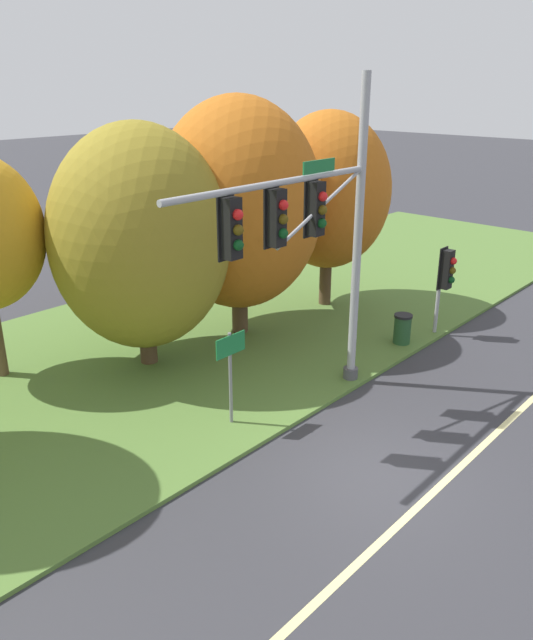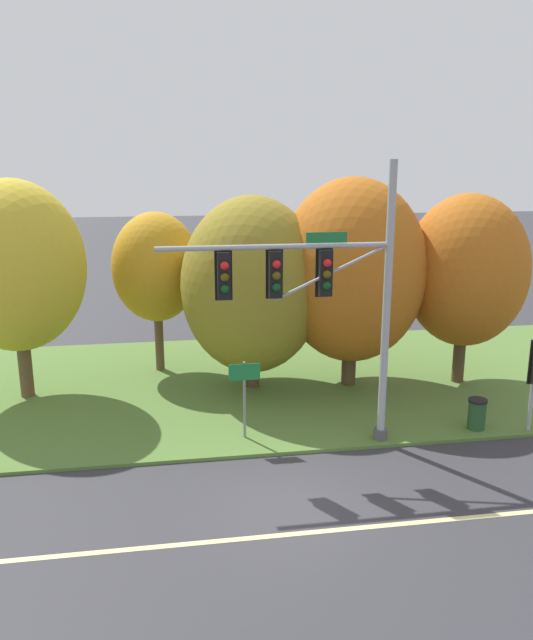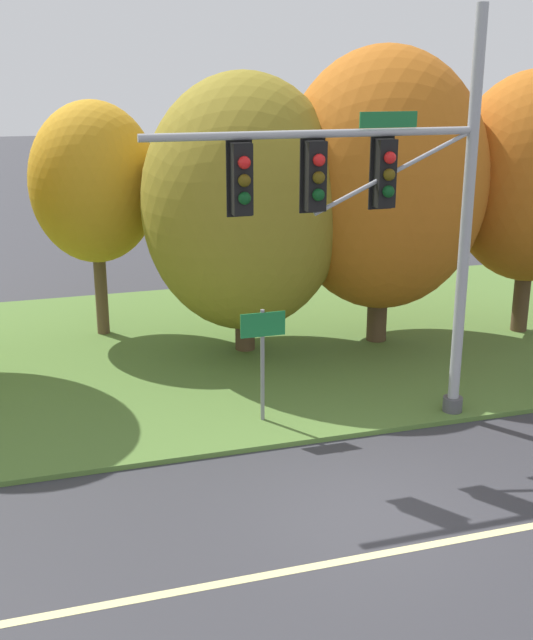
% 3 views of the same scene
% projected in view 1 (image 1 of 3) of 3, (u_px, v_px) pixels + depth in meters
% --- Properties ---
extents(ground_plane, '(160.00, 160.00, 0.00)m').
position_uv_depth(ground_plane, '(378.00, 472.00, 13.12)').
color(ground_plane, '#333338').
extents(lane_stripe, '(36.00, 0.16, 0.01)m').
position_uv_depth(lane_stripe, '(429.00, 496.00, 12.36)').
color(lane_stripe, beige).
rests_on(lane_stripe, ground).
extents(grass_verge, '(48.00, 11.50, 0.10)m').
position_uv_depth(grass_verge, '(138.00, 359.00, 18.27)').
color(grass_verge, '#517533').
rests_on(grass_verge, ground).
extents(traffic_signal_mast, '(6.37, 0.49, 7.82)m').
position_uv_depth(traffic_signal_mast, '(313.00, 229.00, 14.17)').
color(traffic_signal_mast, '#9EA0A5').
rests_on(traffic_signal_mast, grass_verge).
extents(pedestrian_signal_near_kerb, '(0.46, 0.55, 2.81)m').
position_uv_depth(pedestrian_signal_near_kerb, '(446.00, 274.00, 19.31)').
color(pedestrian_signal_near_kerb, '#9EA0A5').
rests_on(pedestrian_signal_near_kerb, grass_verge).
extents(route_sign_post, '(0.90, 0.08, 2.29)m').
position_uv_depth(route_sign_post, '(231.00, 363.00, 14.29)').
color(route_sign_post, slate).
rests_on(route_sign_post, grass_verge).
extents(tree_behind_signpost, '(4.87, 4.87, 6.69)m').
position_uv_depth(tree_behind_signpost, '(140.00, 238.00, 16.73)').
color(tree_behind_signpost, '#4C3823').
rests_on(tree_behind_signpost, grass_verge).
extents(tree_mid_verge, '(5.08, 5.08, 7.28)m').
position_uv_depth(tree_mid_verge, '(238.00, 205.00, 18.73)').
color(tree_mid_verge, '#4C3823').
rests_on(tree_mid_verge, grass_verge).
extents(tree_tall_centre, '(4.26, 4.26, 6.73)m').
position_uv_depth(tree_tall_centre, '(328.00, 191.00, 21.26)').
color(tree_tall_centre, '#4C3823').
rests_on(tree_tall_centre, grass_verge).
extents(trash_bin, '(0.56, 0.56, 0.93)m').
position_uv_depth(trash_bin, '(402.00, 329.00, 19.14)').
color(trash_bin, '#234C28').
rests_on(trash_bin, grass_verge).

